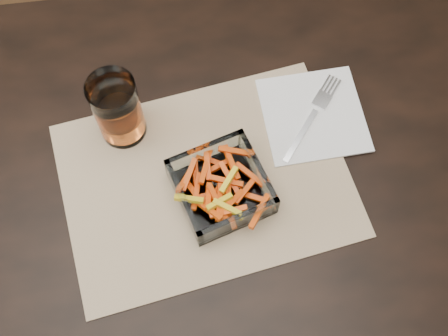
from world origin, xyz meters
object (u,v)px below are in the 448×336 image
(dining_table, at_px, (132,237))
(fork, at_px, (313,115))
(glass_bowl, at_px, (221,188))
(tumbler, at_px, (118,111))

(dining_table, xyz_separation_m, fork, (0.33, 0.14, 0.10))
(glass_bowl, relative_size, tumbler, 1.26)
(tumbler, bearing_deg, dining_table, -93.94)
(glass_bowl, height_order, tumbler, tumbler)
(dining_table, distance_m, fork, 0.37)
(dining_table, relative_size, tumbler, 12.18)
(dining_table, relative_size, glass_bowl, 9.65)
(tumbler, bearing_deg, fork, -3.28)
(tumbler, xyz_separation_m, fork, (0.31, -0.02, -0.06))
(fork, bearing_deg, tumbler, -145.36)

